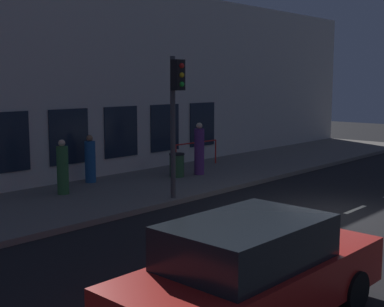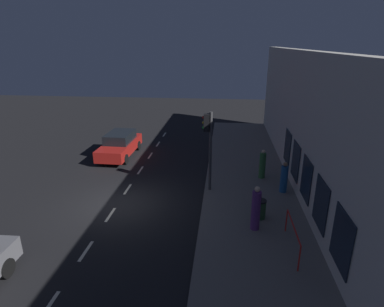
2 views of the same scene
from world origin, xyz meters
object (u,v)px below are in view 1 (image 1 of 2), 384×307
parked_car_0 (253,273)px  traffic_light (175,103)px  pedestrian_2 (199,150)px  trash_bin (177,165)px  pedestrian_0 (63,169)px  pedestrian_1 (90,161)px

parked_car_0 → traffic_light: bearing=142.7°
pedestrian_2 → trash_bin: size_ratio=2.24×
pedestrian_0 → pedestrian_2: pedestrian_2 is taller
pedestrian_0 → trash_bin: 4.36m
pedestrian_0 → pedestrian_1: (0.88, -1.67, -0.03)m
traffic_light → pedestrian_1: size_ratio=2.55×
pedestrian_0 → pedestrian_2: (-0.80, -5.20, 0.12)m
traffic_light → pedestrian_2: 4.40m
parked_car_0 → pedestrian_1: pedestrian_1 is taller
pedestrian_0 → pedestrian_1: bearing=-68.4°
traffic_light → pedestrian_1: bearing=1.8°
traffic_light → pedestrian_0: (2.89, 1.79, -1.97)m
pedestrian_2 → trash_bin: 1.02m
pedestrian_0 → pedestrian_1: size_ratio=1.03×
pedestrian_2 → parked_car_0: bearing=130.7°
parked_car_0 → trash_bin: bearing=140.1°
trash_bin → pedestrian_1: bearing=61.8°
pedestrian_1 → trash_bin: 3.01m
pedestrian_1 → pedestrian_2: size_ratio=0.85×
parked_car_0 → pedestrian_1: size_ratio=2.92×
traffic_light → parked_car_0: size_ratio=0.87×
pedestrian_2 → trash_bin: (0.27, 0.88, -0.45)m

